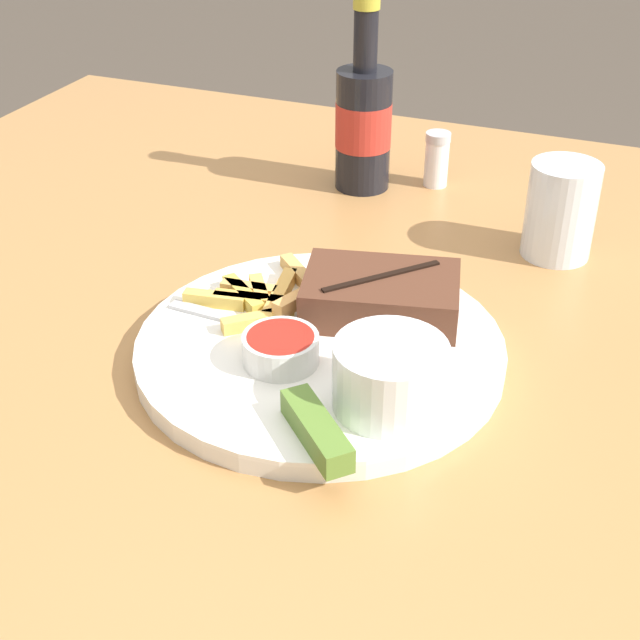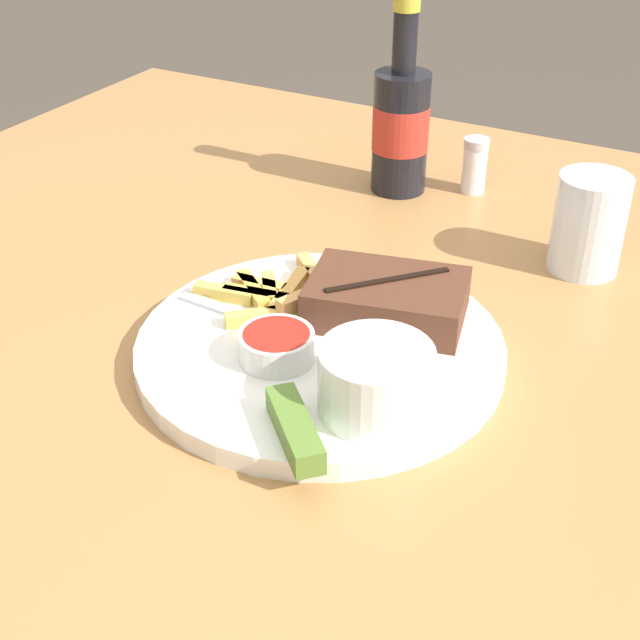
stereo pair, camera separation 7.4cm
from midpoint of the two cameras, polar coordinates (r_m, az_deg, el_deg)
dining_table at (r=0.80m, az=2.64°, el=-6.90°), size 1.28×1.20×0.76m
dinner_plate at (r=0.75m, az=2.80°, el=-1.96°), size 0.31×0.31×0.02m
steak_portion at (r=0.77m, az=7.03°, el=1.26°), size 0.15×0.12×0.04m
fries_pile at (r=0.80m, az=-0.35°, el=1.70°), size 0.13×0.14×0.02m
coleslaw_cup at (r=0.66m, az=6.82°, el=-3.75°), size 0.09×0.09×0.05m
dipping_sauce_cup at (r=0.72m, az=0.14°, el=-1.69°), size 0.06×0.06×0.02m
pickle_spear at (r=0.64m, az=1.71°, el=-7.11°), size 0.08×0.07×0.02m
fork_utensil at (r=0.78m, az=-2.45°, el=0.48°), size 0.13×0.02×0.00m
beer_bottle at (r=1.04m, az=7.26°, el=12.27°), size 0.06×0.06×0.22m
drinking_glass at (r=0.92m, az=19.06°, el=5.79°), size 0.07×0.07×0.10m
salt_shaker at (r=1.06m, az=11.86°, el=9.63°), size 0.03×0.03×0.07m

